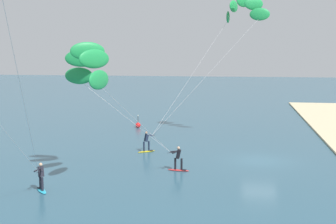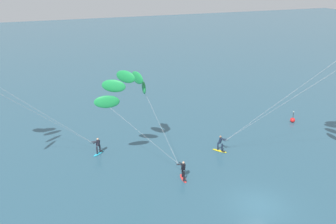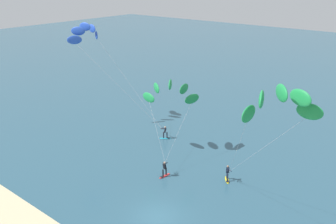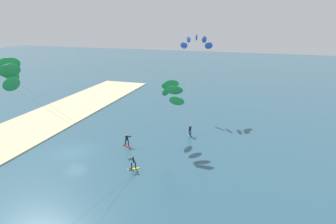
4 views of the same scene
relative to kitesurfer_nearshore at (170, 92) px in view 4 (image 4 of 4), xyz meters
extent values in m
plane|color=#2D566B|center=(7.07, -10.51, -7.03)|extent=(240.00, 240.00, 0.00)
cube|color=beige|center=(7.07, -22.18, -6.95)|extent=(80.00, 11.32, 0.16)
ellipsoid|color=red|center=(3.23, -4.93, -6.99)|extent=(0.53, 1.53, 0.08)
cube|color=black|center=(3.19, -5.34, -6.94)|extent=(0.32, 0.31, 0.02)
cylinder|color=black|center=(3.26, -4.71, -6.56)|extent=(0.14, 0.14, 0.78)
cylinder|color=black|center=(3.21, -5.15, -6.56)|extent=(0.14, 0.14, 0.78)
cube|color=black|center=(3.23, -4.93, -5.87)|extent=(0.33, 0.35, 0.63)
sphere|color=tan|center=(3.23, -4.93, -5.45)|extent=(0.20, 0.20, 0.20)
cylinder|color=black|center=(2.93, -4.47, -5.72)|extent=(0.33, 0.48, 0.03)
cylinder|color=black|center=(2.99, -4.76, -5.69)|extent=(0.54, 0.42, 0.15)
cylinder|color=black|center=(3.18, -4.64, -5.69)|extent=(0.21, 0.61, 0.15)
ellipsoid|color=#1E9347|center=(1.94, 1.52, -0.56)|extent=(0.75, 2.15, 1.10)
ellipsoid|color=#1E9347|center=(1.18, 1.02, 0.60)|extent=(0.71, 2.16, 1.10)
ellipsoid|color=#1E9347|center=(-0.11, 0.17, 1.04)|extent=(1.44, 1.96, 1.10)
ellipsoid|color=#1E9347|center=(-1.41, -0.68, 0.60)|extent=(1.94, 1.46, 1.10)
ellipsoid|color=#1E9347|center=(-2.16, -1.17, -0.56)|extent=(2.15, 0.75, 1.10)
cylinder|color=#B2B2B7|center=(2.44, -1.48, -3.29)|extent=(1.01, 6.00, 4.88)
cylinder|color=#B2B2B7|center=(0.38, -2.82, -3.29)|extent=(5.11, 3.32, 4.88)
ellipsoid|color=#23ADD1|center=(-2.58, 2.29, -6.99)|extent=(1.39, 1.22, 0.08)
cube|color=black|center=(-2.26, 2.55, -6.94)|extent=(0.40, 0.40, 0.02)
cylinder|color=black|center=(-2.76, 2.15, -6.56)|extent=(0.14, 0.14, 0.78)
cylinder|color=black|center=(-2.41, 2.43, -6.56)|extent=(0.14, 0.14, 0.78)
cube|color=black|center=(-2.58, 2.29, -5.87)|extent=(0.44, 0.43, 0.63)
sphere|color=tan|center=(-2.58, 2.29, -5.45)|extent=(0.20, 0.20, 0.20)
cylinder|color=black|center=(-3.13, 2.20, -5.72)|extent=(0.55, 0.12, 0.03)
cylinder|color=black|center=(-2.84, 2.14, -5.69)|extent=(0.56, 0.39, 0.15)
cylinder|color=black|center=(-2.87, 2.35, -5.69)|extent=(0.61, 0.22, 0.15)
ellipsoid|color=blue|center=(-14.70, 2.43, 4.77)|extent=(1.69, 1.33, 1.10)
ellipsoid|color=blue|center=(-14.57, 1.65, 5.77)|extent=(1.87, 0.73, 1.10)
ellipsoid|color=blue|center=(-14.35, 0.33, 6.15)|extent=(1.87, 0.62, 1.10)
ellipsoid|color=blue|center=(-14.13, -0.98, 5.77)|extent=(1.74, 1.25, 1.10)
ellipsoid|color=blue|center=(-14.00, -1.76, 4.77)|extent=(1.33, 1.69, 1.10)
cylinder|color=#B2B2B7|center=(-8.91, 2.31, -0.63)|extent=(11.58, 0.24, 10.20)
cylinder|color=#B2B2B7|center=(-8.56, 0.22, -0.63)|extent=(10.89, 3.98, 10.20)
ellipsoid|color=yellow|center=(8.66, -1.56, -6.99)|extent=(1.20, 1.41, 0.08)
cube|color=black|center=(8.91, -1.89, -6.94)|extent=(0.40, 0.40, 0.02)
cylinder|color=#192338|center=(8.52, -1.38, -6.56)|extent=(0.14, 0.14, 0.78)
cylinder|color=#192338|center=(8.79, -1.73, -6.56)|extent=(0.14, 0.14, 0.78)
cube|color=#192338|center=(8.66, -1.56, -5.87)|extent=(0.43, 0.44, 0.63)
sphere|color=#9E7051|center=(8.66, -1.56, -5.45)|extent=(0.20, 0.20, 0.20)
cylinder|color=black|center=(9.05, -1.95, -5.72)|extent=(0.41, 0.41, 0.03)
cylinder|color=#192338|center=(8.93, -1.68, -5.69)|extent=(0.59, 0.32, 0.15)
cylinder|color=#192338|center=(8.77, -1.83, -5.69)|extent=(0.32, 0.59, 0.15)
ellipsoid|color=#1E9347|center=(14.73, -10.51, 4.30)|extent=(0.32, 1.76, 1.10)
ellipsoid|color=#1E9347|center=(15.26, -9.98, 5.25)|extent=(0.97, 1.75, 1.10)
ellipsoid|color=#1E9347|center=(16.16, -9.08, 5.61)|extent=(1.47, 1.47, 1.10)
ellipsoid|color=#1E9347|center=(17.07, -8.18, 5.25)|extent=(1.75, 0.97, 1.10)
ellipsoid|color=#1E9347|center=(17.59, -7.65, 4.30)|extent=(1.76, 0.32, 1.10)
cylinder|color=#B2B2B7|center=(11.89, -6.23, -0.86)|extent=(5.71, 8.58, 9.73)
cylinder|color=#B2B2B7|center=(13.32, -4.80, -0.86)|extent=(8.57, 5.72, 9.73)
camera|label=1|loc=(-26.63, -9.07, 0.95)|focal=48.57mm
camera|label=2|loc=(-7.87, -29.59, 9.66)|focal=38.97mm
camera|label=3|loc=(24.43, -30.65, 12.62)|focal=39.49mm
camera|label=4|loc=(35.27, 10.90, 9.30)|focal=30.95mm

